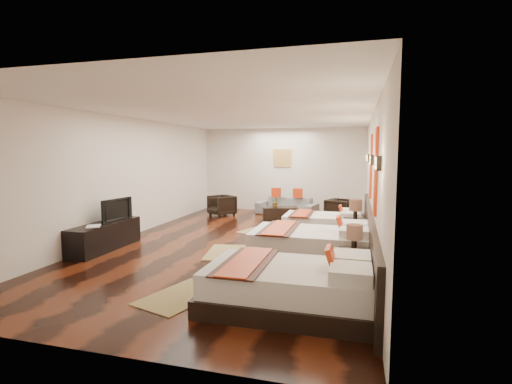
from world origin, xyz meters
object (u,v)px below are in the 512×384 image
(armchair_left, at_px, (222,205))
(armchair_right, at_px, (340,210))
(figurine, at_px, (125,210))
(sofa, at_px, (287,206))
(bed_near, at_px, (292,286))
(book, at_px, (86,227))
(tv_console, at_px, (105,236))
(bed_mid, at_px, (312,245))
(nightstand_a, at_px, (354,263))
(nightstand_b, at_px, (355,229))
(coffee_table, at_px, (280,214))
(bed_far, at_px, (323,224))
(tv, at_px, (114,210))
(table_plant, at_px, (275,202))

(armchair_left, bearing_deg, armchair_right, 38.34)
(figurine, distance_m, sofa, 5.31)
(bed_near, xyz_separation_m, book, (-4.20, 1.36, 0.28))
(bed_near, distance_m, tv_console, 4.61)
(tv_console, xyz_separation_m, figurine, (0.00, 0.70, 0.44))
(bed_mid, xyz_separation_m, armchair_left, (-3.33, 4.19, 0.03))
(bed_mid, height_order, armchair_right, bed_mid)
(book, bearing_deg, armchair_right, 48.60)
(tv_console, height_order, armchair_left, armchair_left)
(book, xyz_separation_m, figurine, (0.00, 1.24, 0.15))
(nightstand_a, height_order, nightstand_b, nightstand_b)
(figurine, xyz_separation_m, coffee_table, (2.82, 3.43, -0.51))
(nightstand_a, xyz_separation_m, figurine, (-4.95, 1.44, 0.39))
(bed_far, bearing_deg, tv, -149.89)
(tv_console, relative_size, figurine, 5.58)
(bed_near, relative_size, nightstand_a, 2.43)
(tv_console, relative_size, tv, 2.17)
(tv, bearing_deg, table_plant, -26.26)
(tv, distance_m, armchair_right, 6.21)
(figurine, relative_size, sofa, 0.17)
(bed_far, relative_size, tv, 2.30)
(figurine, bearing_deg, nightstand_b, 11.73)
(nightstand_b, distance_m, book, 5.44)
(book, bearing_deg, nightstand_a, -2.27)
(bed_far, relative_size, tv_console, 1.06)
(sofa, bearing_deg, bed_near, -65.91)
(bed_far, distance_m, tv_console, 4.97)
(nightstand_a, height_order, sofa, nightstand_a)
(bed_far, xyz_separation_m, armchair_left, (-3.33, 1.85, 0.07))
(book, height_order, table_plant, table_plant)
(nightstand_b, distance_m, armchair_right, 2.87)
(figurine, height_order, armchair_left, figurine)
(figurine, bearing_deg, book, -90.00)
(tv, height_order, book, tv)
(tv_console, relative_size, coffee_table, 1.80)
(bed_mid, xyz_separation_m, figurine, (-4.20, 0.38, 0.42))
(bed_mid, distance_m, nightstand_a, 1.29)
(table_plant, bearing_deg, tv_console, -123.20)
(bed_mid, xyz_separation_m, nightstand_a, (0.75, -1.06, 0.02))
(tv_console, height_order, coffee_table, tv_console)
(nightstand_a, relative_size, coffee_table, 0.90)
(bed_mid, xyz_separation_m, book, (-4.20, -0.86, 0.27))
(sofa, bearing_deg, bed_far, -48.35)
(book, height_order, armchair_left, armchair_left)
(tv, distance_m, figurine, 0.45)
(bed_far, xyz_separation_m, figurine, (-4.19, -1.96, 0.46))
(bed_mid, bearing_deg, armchair_right, 85.93)
(bed_mid, distance_m, tv_console, 4.21)
(bed_mid, distance_m, coffee_table, 4.05)
(nightstand_a, distance_m, sofa, 6.29)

